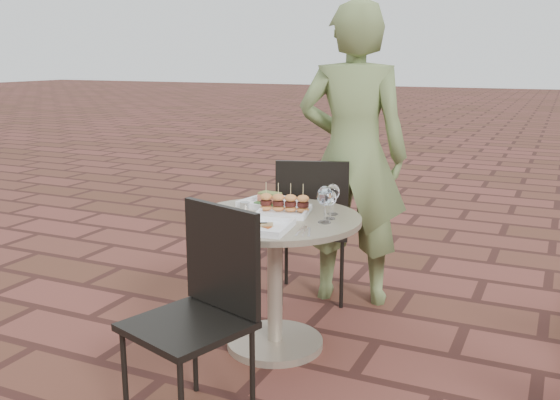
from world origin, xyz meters
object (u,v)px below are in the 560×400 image
at_px(plate_salmon, 270,202).
at_px(plate_tuna, 261,226).
at_px(cafe_table, 275,261).
at_px(chair_near, 204,297).
at_px(chair_far, 312,218).
at_px(plate_sliders, 284,206).
at_px(diner, 353,156).

bearing_deg(plate_salmon, plate_tuna, -69.65).
distance_m(cafe_table, plate_salmon, 0.36).
xyz_separation_m(cafe_table, chair_near, (0.01, -0.73, 0.07)).
relative_size(cafe_table, chair_far, 0.97).
relative_size(chair_near, plate_sliders, 3.09).
relative_size(plate_salmon, plate_sliders, 1.05).
bearing_deg(chair_far, plate_sliders, 78.81).
height_order(chair_near, plate_tuna, chair_near).
bearing_deg(chair_far, cafe_table, 76.12).
xyz_separation_m(diner, plate_salmon, (-0.27, -0.64, -0.19)).
bearing_deg(diner, cafe_table, 69.06).
distance_m(diner, plate_tuna, 1.11).
bearing_deg(chair_far, plate_salmon, 63.37).
height_order(chair_far, plate_tuna, chair_far).
xyz_separation_m(cafe_table, chair_far, (-0.06, 0.68, 0.07)).
distance_m(chair_far, plate_salmon, 0.53).
relative_size(diner, plate_tuna, 6.07).
distance_m(chair_far, plate_sliders, 0.66).
xyz_separation_m(chair_near, plate_tuna, (0.03, 0.47, 0.20)).
distance_m(cafe_table, diner, 0.96).
bearing_deg(cafe_table, chair_far, 95.04).
relative_size(cafe_table, plate_tuna, 2.92).
bearing_deg(chair_far, diner, -161.87).
distance_m(plate_salmon, plate_tuna, 0.49).
height_order(cafe_table, diner, diner).
height_order(cafe_table, chair_near, chair_near).
bearing_deg(diner, chair_far, 25.79).
height_order(diner, plate_salmon, diner).
xyz_separation_m(chair_far, plate_sliders, (0.08, -0.61, 0.22)).
relative_size(chair_far, plate_salmon, 2.94).
relative_size(chair_far, diner, 0.50).
bearing_deg(plate_sliders, plate_tuna, -86.26).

